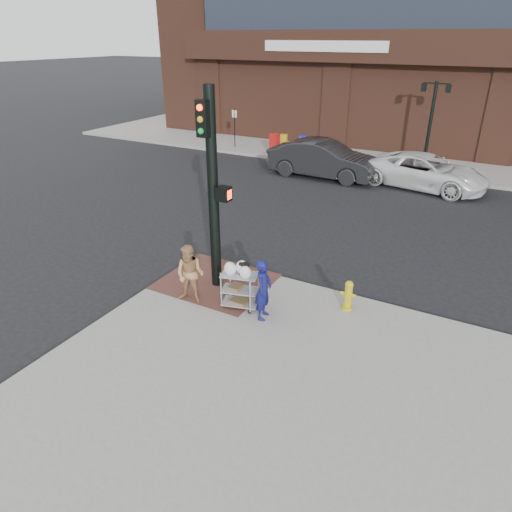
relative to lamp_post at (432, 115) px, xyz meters
The scene contains 14 objects.
ground 16.34m from the lamp_post, 97.13° to the right, with size 220.00×220.00×0.00m, color black.
brick_curb_ramp 15.52m from the lamp_post, 99.77° to the right, with size 2.80×2.40×0.01m, color brown.
lamp_post is the anchor object (origin of this frame).
parking_sign 10.64m from the lamp_post, behind, with size 0.05×0.05×2.20m, color black.
traffic_signal_pole 15.43m from the lamp_post, 99.24° to the right, with size 0.61×0.51×5.00m.
woman_blue 16.11m from the lamp_post, 92.47° to the right, with size 0.54×0.35×1.48m, color #111459.
pedestrian_tan 16.50m from the lamp_post, 99.08° to the right, with size 0.73×0.57×1.49m, color tan.
sedan_dark 5.79m from the lamp_post, 135.21° to the right, with size 1.81×5.19×1.71m, color black.
minivan_white 3.88m from the lamp_post, 79.68° to the right, with size 2.42×5.25×1.46m, color white.
utility_cart 16.03m from the lamp_post, 95.07° to the right, with size 0.95×0.69×1.19m.
fire_hydrant 14.89m from the lamp_post, 86.42° to the right, with size 0.36×0.25×0.77m.
newsbox_red 8.12m from the lamp_post, behind, with size 0.45×0.41×1.08m, color red.
newsbox_yellow 7.85m from the lamp_post, behind, with size 0.40×0.36×0.94m, color gold.
newsbox_blue 6.81m from the lamp_post, behind, with size 0.39×0.36×0.94m, color #1C1FBC.
Camera 1 is at (5.48, -7.96, 6.12)m, focal length 32.00 mm.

